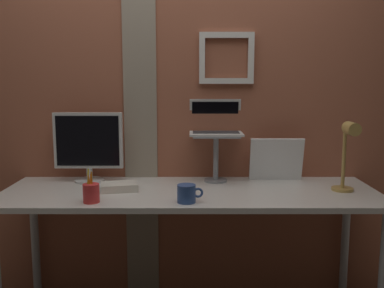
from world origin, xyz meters
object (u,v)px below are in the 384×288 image
desk_lamp (350,149)px  coffee_mug (189,194)px  whiteboard_panel (279,159)px  laptop (218,124)px  monitor (91,144)px  pen_cup (93,193)px

desk_lamp → coffee_mug: desk_lamp is taller
coffee_mug → whiteboard_panel: bearing=41.6°
laptop → desk_lamp: bearing=-25.4°
monitor → laptop: bearing=4.7°
monitor → whiteboard_panel: bearing=1.5°
whiteboard_panel → pen_cup: whiteboard_panel is taller
whiteboard_panel → desk_lamp: 0.46m
laptop → whiteboard_panel: bearing=-5.2°
desk_lamp → whiteboard_panel: bearing=137.5°
monitor → coffee_mug: 0.78m
monitor → laptop: (0.77, 0.06, 0.11)m
monitor → pen_cup: size_ratio=2.45×
desk_lamp → pen_cup: 1.39m
whiteboard_panel → coffee_mug: (-0.55, -0.49, -0.09)m
monitor → laptop: 0.78m
desk_lamp → pen_cup: (-1.36, -0.19, -0.20)m
coffee_mug → monitor: bearing=142.8°
laptop → whiteboard_panel: size_ratio=0.98×
whiteboard_panel → desk_lamp: (0.33, -0.30, 0.11)m
laptop → desk_lamp: size_ratio=0.81×
laptop → monitor: bearing=-175.3°
monitor → whiteboard_panel: monitor is taller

